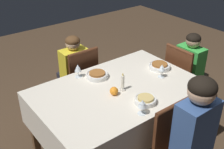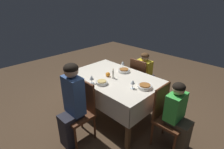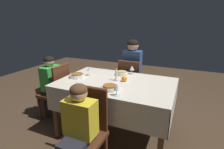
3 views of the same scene
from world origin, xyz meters
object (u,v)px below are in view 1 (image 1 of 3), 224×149
object	(u,v)px
chair_north	(80,81)
person_adult_denim	(198,146)
wine_glass_east	(162,68)
person_child_yellow	(72,71)
bowl_east	(160,66)
bowl_south	(146,100)
wine_glass_north	(78,68)
dining_table	(118,97)
bowl_north	(97,75)
orange_fruit	(114,91)
chair_east	(182,79)
candle_centerpiece	(123,84)
wine_glass_south	(142,104)
person_child_green	(192,70)

from	to	relation	value
chair_north	person_adult_denim	distance (m)	1.61
wine_glass_east	person_child_yellow	bearing A→B (deg)	114.34
bowl_east	person_child_yellow	bearing A→B (deg)	123.85
chair_north	person_child_yellow	distance (m)	0.17
person_child_yellow	bowl_south	xyz separation A→B (m)	(0.02, -1.20, 0.24)
bowl_south	wine_glass_north	size ratio (longest dim) A/B	1.38
person_adult_denim	wine_glass_east	distance (m)	0.91
person_adult_denim	dining_table	bearing A→B (deg)	92.14
wine_glass_north	bowl_east	world-z (taller)	wine_glass_north
bowl_north	orange_fruit	bearing A→B (deg)	-99.85
bowl_south	orange_fruit	bearing A→B (deg)	117.83
chair_east	candle_centerpiece	distance (m)	1.03
bowl_south	bowl_east	bearing A→B (deg)	33.80
wine_glass_north	candle_centerpiece	distance (m)	0.49
wine_glass_south	wine_glass_north	distance (m)	0.82
chair_north	wine_glass_north	world-z (taller)	chair_north
chair_north	bowl_south	xyz separation A→B (m)	(0.02, -1.04, 0.30)
chair_east	bowl_south	size ratio (longest dim) A/B	4.89
person_child_green	candle_centerpiece	bearing A→B (deg)	94.32
candle_centerpiece	wine_glass_south	bearing A→B (deg)	-105.64
chair_east	bowl_east	size ratio (longest dim) A/B	4.19
wine_glass_north	orange_fruit	size ratio (longest dim) A/B	1.81
dining_table	bowl_south	size ratio (longest dim) A/B	8.06
chair_north	chair_east	distance (m)	1.18
dining_table	orange_fruit	bearing A→B (deg)	-148.06
bowl_south	wine_glass_east	bearing A→B (deg)	27.99
wine_glass_east	chair_north	bearing A→B (deg)	118.47
chair_east	person_adult_denim	xyz separation A→B (m)	(-0.95, -0.91, 0.20)
wine_glass_north	orange_fruit	world-z (taller)	wine_glass_north
candle_centerpiece	orange_fruit	size ratio (longest dim) A/B	2.28
bowl_north	wine_glass_east	distance (m)	0.63
person_adult_denim	person_child_yellow	xyz separation A→B (m)	(-0.01, 1.76, -0.14)
bowl_south	bowl_north	world-z (taller)	same
wine_glass_south	orange_fruit	world-z (taller)	wine_glass_south
wine_glass_south	wine_glass_east	world-z (taller)	wine_glass_east
chair_north	wine_glass_east	distance (m)	1.00
orange_fruit	chair_east	bearing A→B (deg)	5.31
person_child_green	orange_fruit	xyz separation A→B (m)	(-1.24, -0.10, 0.24)
person_child_green	bowl_south	size ratio (longest dim) A/B	5.50
person_child_green	wine_glass_east	xyz separation A→B (m)	(-0.68, -0.13, 0.30)
person_child_green	bowl_north	world-z (taller)	person_child_green
person_child_yellow	bowl_south	distance (m)	1.23
chair_north	dining_table	bearing A→B (deg)	88.46
bowl_south	wine_glass_north	world-z (taller)	wine_glass_north
chair_north	person_child_yellow	size ratio (longest dim) A/B	0.91
wine_glass_south	bowl_east	world-z (taller)	wine_glass_south
bowl_north	candle_centerpiece	distance (m)	0.33
person_child_green	wine_glass_south	size ratio (longest dim) A/B	7.82
bowl_east	candle_centerpiece	distance (m)	0.58
person_child_yellow	wine_glass_north	world-z (taller)	person_child_yellow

